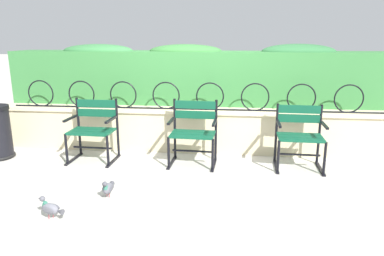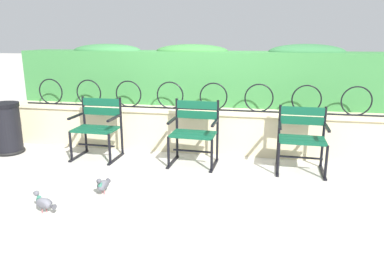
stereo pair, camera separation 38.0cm
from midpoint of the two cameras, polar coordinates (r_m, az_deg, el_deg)
The scene contains 10 objects.
ground_plane at distance 4.91m, azimuth 2.13°, elevation -6.38°, with size 60.00×60.00×0.00m, color #BCB7AD.
stone_wall at distance 5.54m, azimuth 3.38°, elevation -0.31°, with size 6.32×0.41×0.67m.
iron_arch_fence at distance 5.37m, azimuth 2.10°, elevation 4.91°, with size 5.80×0.02×0.42m.
hedge_row at distance 5.91m, azimuth 4.06°, elevation 8.54°, with size 6.19×0.69×0.97m.
park_chair_left at distance 5.35m, azimuth -12.92°, elevation 0.29°, with size 0.65×0.54×0.88m.
park_chair_centre at distance 4.95m, azimuth 2.58°, elevation -0.45°, with size 0.66×0.55×0.89m.
park_chair_right at distance 4.97m, azimuth 19.28°, elevation -1.34°, with size 0.64×0.54×0.85m.
pigeon_near_chairs at distance 4.17m, azimuth -11.53°, elevation -8.92°, with size 0.11×0.29×0.22m.
pigeon_far_side at distance 3.90m, azimuth -20.05°, elevation -11.22°, with size 0.29×0.15×0.22m.
trash_bin at distance 6.02m, azimuth -25.89°, elevation -0.21°, with size 0.44×0.44×0.78m.
Camera 2 is at (0.87, -4.51, 1.74)m, focal length 33.34 mm.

